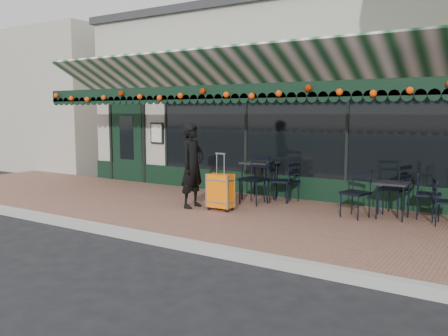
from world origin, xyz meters
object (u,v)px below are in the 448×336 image
Objects in this scene: suitcase at (220,191)px; woman at (192,166)px; chair_a_right at (429,195)px; chair_b_right at (280,181)px; cafe_table_b at (259,165)px; chair_a_extra at (445,202)px; chair_b_left at (287,182)px; chair_a_left at (394,189)px; chair_b_front at (254,180)px; cafe_table_a at (393,186)px; chair_a_front at (355,193)px.

woman is at bearing -177.08° from suitcase.
woman is 4.43m from chair_a_right.
suitcase is 1.53m from chair_b_right.
cafe_table_b reaches higher than chair_a_extra.
chair_b_left reaches higher than cafe_table_b.
cafe_table_b is 0.97× the size of chair_b_left.
chair_a_left is 2.74m from chair_b_front.
chair_a_front is at bearing -154.56° from cafe_table_a.
chair_b_front reaches higher than cafe_table_a.
chair_b_front is (0.18, -0.57, -0.23)m from cafe_table_b.
chair_a_left is 1.09× the size of chair_a_front.
chair_b_front is (0.22, 0.92, 0.13)m from suitcase.
chair_b_front reaches higher than chair_b_left.
chair_b_front is (-0.37, -0.48, 0.06)m from chair_b_right.
woman is at bearing -149.11° from chair_a_front.
suitcase is 1.26× the size of chair_b_right.
chair_a_left is 1.13× the size of chair_b_left.
chair_b_front is (0.86, 0.97, -0.33)m from woman.
woman is 1.94m from chair_b_right.
woman is 4.64m from chair_a_extra.
chair_b_front is at bearing -40.99° from woman.
suitcase is 1.16× the size of chair_a_left.
woman is at bearing -52.19° from chair_a_left.
chair_a_right is 0.52m from chair_a_extra.
suitcase is 1.54m from cafe_table_b.
chair_b_left reaches higher than chair_a_extra.
chair_a_left is at bearing 82.21° from chair_a_right.
chair_a_front reaches higher than cafe_table_b.
chair_a_extra is at bearing 82.95° from chair_a_left.
chair_a_extra is at bearing 93.83° from chair_b_left.
chair_a_front is (-0.53, -0.60, -0.04)m from chair_a_left.
chair_a_extra is (1.46, 0.22, -0.05)m from chair_a_front.
chair_b_right reaches higher than chair_a_extra.
chair_a_right is at bearing 100.60° from chair_b_left.
cafe_table_a is 0.75× the size of chair_b_right.
chair_a_left is 0.95× the size of chair_b_front.
suitcase is 1.70m from chair_b_left.
chair_b_left is at bearing -41.27° from chair_b_right.
cafe_table_b is 0.63m from chair_b_right.
woman is at bearing -126.52° from chair_b_front.
cafe_table_a is 0.75× the size of chair_a_front.
cafe_table_a is 2.37m from chair_b_left.
chair_a_left is at bearing 49.69° from chair_a_extra.
chair_b_left is at bearing -78.38° from chair_a_left.
chair_b_right is at bearing -74.46° from chair_a_left.
chair_a_right is 1.01× the size of chair_b_left.
chair_a_right reaches higher than chair_b_left.
woman is at bearing 85.66° from chair_a_extra.
cafe_table_a is 0.78× the size of chair_b_left.
chair_b_front is (-3.63, -0.09, 0.11)m from chair_a_extra.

